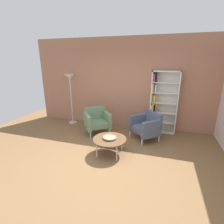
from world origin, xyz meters
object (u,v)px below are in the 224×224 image
bookshelf_tall (161,103)px  coffee_table_low (110,140)px  armchair_corner_red (147,126)px  decorative_bowl (110,137)px  armchair_by_bookshelf (97,120)px  floor_lamp_torchiere (70,83)px

bookshelf_tall → coffee_table_low: (-1.09, -1.78, -0.57)m
coffee_table_low → armchair_corner_red: size_ratio=0.84×
bookshelf_tall → armchair_corner_red: 0.94m
decorative_bowl → bookshelf_tall: bearing=58.5°
bookshelf_tall → armchair_by_bookshelf: bookshelf_tall is taller
armchair_by_bookshelf → bookshelf_tall: bearing=-17.2°
coffee_table_low → decorative_bowl: decorative_bowl is taller
armchair_by_bookshelf → coffee_table_low: bearing=-92.7°
armchair_corner_red → armchair_by_bookshelf: (-1.52, -0.00, 0.00)m
armchair_corner_red → bookshelf_tall: bearing=111.6°
armchair_by_bookshelf → floor_lamp_torchiere: bearing=115.5°
armchair_by_bookshelf → floor_lamp_torchiere: 1.68m
bookshelf_tall → armchair_by_bookshelf: size_ratio=2.00×
armchair_corner_red → armchair_by_bookshelf: 1.52m
coffee_table_low → decorative_bowl: size_ratio=2.50×
bookshelf_tall → floor_lamp_torchiere: 3.09m
armchair_corner_red → floor_lamp_torchiere: (-2.71, 0.58, 1.03)m
armchair_by_bookshelf → floor_lamp_torchiere: floor_lamp_torchiere is taller
bookshelf_tall → decorative_bowl: 2.15m
coffee_table_low → armchair_corner_red: (0.76, 1.07, 0.04)m
decorative_bowl → armchair_corner_red: (0.76, 1.07, -0.02)m
coffee_table_low → floor_lamp_torchiere: 2.77m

